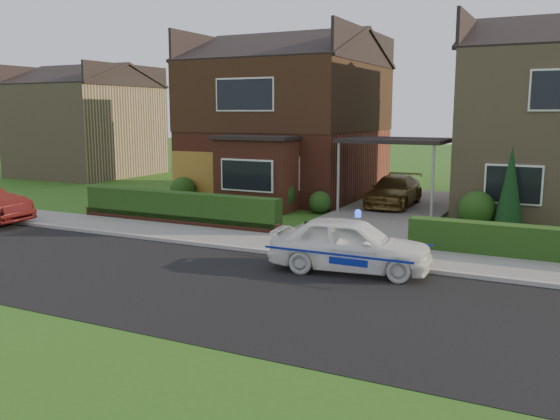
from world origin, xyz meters
The scene contains 23 objects.
ground centered at (0.00, 0.00, 0.00)m, with size 120.00×120.00×0.00m, color #295215.
road centered at (0.00, 0.00, 0.00)m, with size 60.00×6.00×0.02m, color black.
kerb centered at (0.00, 3.05, 0.06)m, with size 60.00×0.16×0.12m, color #9E9993.
sidewalk centered at (0.00, 4.10, 0.05)m, with size 60.00×2.00×0.10m, color slate.
grass_verge centered at (0.00, -5.00, 0.00)m, with size 60.00×4.00×0.01m, color #295215.
driveway centered at (0.00, 11.00, 0.06)m, with size 3.80×12.00×0.12m, color #666059.
house_left centered at (-5.78, 13.90, 3.81)m, with size 7.50×9.53×7.25m.
carport_link centered at (0.00, 10.95, 2.66)m, with size 3.80×3.00×2.77m.
garage_door centered at (-8.25, 9.96, 1.05)m, with size 2.20×0.10×2.10m, color olive.
dwarf_wall centered at (-5.80, 5.30, 0.18)m, with size 7.70×0.25×0.36m, color brown.
hedge_left centered at (-5.80, 5.45, 0.00)m, with size 7.50×0.55×0.90m, color black.
hedge_right centered at (5.80, 5.35, 0.00)m, with size 7.50×0.55×0.80m, color black.
shrub_left_far centered at (-8.50, 9.50, 0.54)m, with size 1.08×1.08×1.08m, color black.
shrub_left_mid centered at (-4.00, 9.30, 0.66)m, with size 1.32×1.32×1.32m, color black.
shrub_left_near centered at (-2.40, 9.60, 0.42)m, with size 0.84×0.84×0.84m, color black.
shrub_right_near centered at (3.20, 9.40, 0.60)m, with size 1.20×1.20×1.20m, color black.
conifer_a centered at (4.20, 9.20, 1.30)m, with size 0.90×0.90×2.60m, color black.
neighbour_left centered at (-20.00, 16.00, 2.60)m, with size 6.50×7.00×5.20m, color #8F7A58.
police_car centered at (1.36, 2.40, 0.65)m, with size 3.48×3.95×1.45m.
driveway_car centered at (-0.27, 11.96, 0.69)m, with size 1.60×3.95×1.15m, color brown.
potted_plant_a centered at (-8.42, 7.13, 0.43)m, with size 0.45×0.30×0.85m, color gray.
potted_plant_b centered at (-4.52, 9.00, 0.39)m, with size 0.43×0.35×0.79m, color gray.
potted_plant_c centered at (-5.74, 6.25, 0.34)m, with size 0.38×0.38×0.68m, color gray.
Camera 1 is at (5.93, -10.51, 3.74)m, focal length 38.00 mm.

